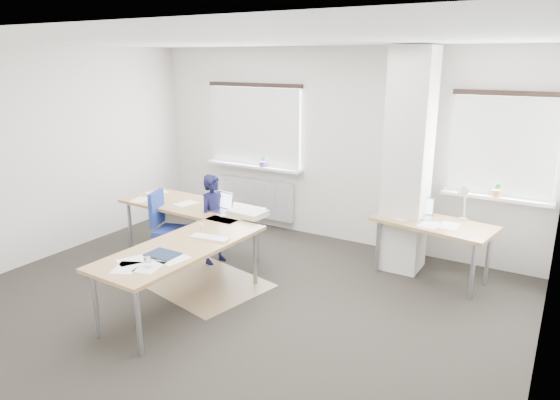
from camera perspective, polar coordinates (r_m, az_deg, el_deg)
The scene contains 8 objects.
ground at distance 5.71m, azimuth -5.43°, elevation -11.66°, with size 6.00×6.00×0.00m, color #272420.
room_shell at distance 5.41m, azimuth -1.50°, elevation 6.44°, with size 6.04×5.04×2.82m.
floor_mat at distance 6.18m, azimuth -8.34°, elevation -9.51°, with size 1.32×1.12×0.01m, color #90744E.
white_crate at distance 8.45m, azimuth -7.55°, elevation -1.31°, with size 0.50×0.35×0.30m, color white.
desk_main at distance 6.12m, azimuth -10.22°, elevation -2.87°, with size 2.41×2.70×0.96m.
desk_side at distance 6.33m, azimuth 17.20°, elevation -2.79°, with size 1.50×0.93×1.22m.
task_chair at distance 6.86m, azimuth -12.37°, elevation -4.68°, with size 0.55×0.53×0.96m.
person at distance 6.60m, azimuth -7.50°, elevation -2.20°, with size 0.44×0.29×1.20m, color black.
Camera 1 is at (3.03, -4.06, 2.65)m, focal length 32.00 mm.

